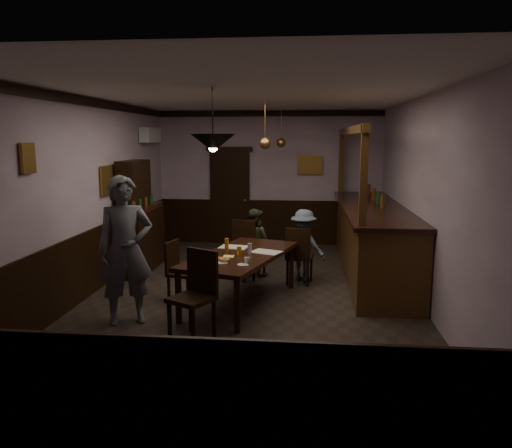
# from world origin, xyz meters

# --- Properties ---
(room) EXTENTS (5.01, 8.01, 3.01)m
(room) POSITION_xyz_m (0.00, 0.00, 1.50)
(room) COLOR #2D2621
(room) RESTS_ON ground
(dining_table) EXTENTS (1.61, 2.40, 0.75)m
(dining_table) POSITION_xyz_m (-0.10, -0.31, 0.69)
(dining_table) COLOR black
(dining_table) RESTS_ON ground
(chair_far_left) EXTENTS (0.59, 0.59, 1.03)m
(chair_far_left) POSITION_xyz_m (-0.16, 1.04, 0.56)
(chair_far_left) COLOR black
(chair_far_left) RESTS_ON ground
(chair_far_right) EXTENTS (0.48, 0.48, 0.96)m
(chair_far_right) POSITION_xyz_m (0.72, 0.77, 0.52)
(chair_far_right) COLOR black
(chair_far_right) RESTS_ON ground
(chair_near) EXTENTS (0.63, 0.63, 1.07)m
(chair_near) POSITION_xyz_m (-0.48, -1.56, 0.58)
(chair_near) COLOR black
(chair_near) RESTS_ON ground
(chair_side) EXTENTS (0.47, 0.47, 0.89)m
(chair_side) POSITION_xyz_m (-1.04, -0.22, 0.49)
(chair_side) COLOR black
(chair_side) RESTS_ON ground
(person_standing) EXTENTS (0.83, 0.71, 1.92)m
(person_standing) POSITION_xyz_m (-1.48, -1.18, 0.96)
(person_standing) COLOR #565B63
(person_standing) RESTS_ON ground
(person_seated_left) EXTENTS (0.72, 0.69, 1.18)m
(person_seated_left) POSITION_xyz_m (-0.07, 1.31, 0.59)
(person_seated_left) COLOR #404127
(person_seated_left) RESTS_ON ground
(person_seated_right) EXTENTS (0.90, 0.76, 1.21)m
(person_seated_right) POSITION_xyz_m (0.79, 1.04, 0.61)
(person_seated_right) COLOR slate
(person_seated_right) RESTS_ON ground
(newspaper_left) EXTENTS (0.46, 0.36, 0.01)m
(newspaper_left) POSITION_xyz_m (-0.26, 0.10, 0.75)
(newspaper_left) COLOR silver
(newspaper_left) RESTS_ON dining_table
(newspaper_right) EXTENTS (0.50, 0.44, 0.01)m
(newspaper_right) POSITION_xyz_m (0.26, -0.18, 0.75)
(newspaper_right) COLOR silver
(newspaper_right) RESTS_ON dining_table
(napkin) EXTENTS (0.19, 0.19, 0.00)m
(napkin) POSITION_xyz_m (-0.25, -0.50, 0.75)
(napkin) COLOR #FFF35D
(napkin) RESTS_ON dining_table
(saucer) EXTENTS (0.15, 0.15, 0.01)m
(saucer) POSITION_xyz_m (0.01, -0.97, 0.76)
(saucer) COLOR white
(saucer) RESTS_ON dining_table
(coffee_cup) EXTENTS (0.10, 0.10, 0.07)m
(coffee_cup) POSITION_xyz_m (0.05, -0.88, 0.80)
(coffee_cup) COLOR white
(coffee_cup) RESTS_ON saucer
(pastry_plate) EXTENTS (0.22, 0.22, 0.01)m
(pastry_plate) POSITION_xyz_m (-0.31, -0.87, 0.76)
(pastry_plate) COLOR white
(pastry_plate) RESTS_ON dining_table
(pastry_ring_a) EXTENTS (0.13, 0.13, 0.04)m
(pastry_ring_a) POSITION_xyz_m (-0.35, -0.79, 0.79)
(pastry_ring_a) COLOR #C68C47
(pastry_ring_a) RESTS_ON pastry_plate
(pastry_ring_b) EXTENTS (0.13, 0.13, 0.04)m
(pastry_ring_b) POSITION_xyz_m (-0.24, -0.85, 0.79)
(pastry_ring_b) COLOR #C68C47
(pastry_ring_b) RESTS_ON pastry_plate
(soda_can) EXTENTS (0.07, 0.07, 0.12)m
(soda_can) POSITION_xyz_m (-0.11, -0.41, 0.81)
(soda_can) COLOR gold
(soda_can) RESTS_ON dining_table
(beer_glass) EXTENTS (0.06, 0.06, 0.20)m
(beer_glass) POSITION_xyz_m (-0.32, -0.21, 0.85)
(beer_glass) COLOR #BF721E
(beer_glass) RESTS_ON dining_table
(water_glass) EXTENTS (0.06, 0.06, 0.15)m
(water_glass) POSITION_xyz_m (0.03, -0.30, 0.82)
(water_glass) COLOR silver
(water_glass) RESTS_ON dining_table
(pepper_mill) EXTENTS (0.04, 0.04, 0.14)m
(pepper_mill) POSITION_xyz_m (-0.68, -0.95, 0.82)
(pepper_mill) COLOR black
(pepper_mill) RESTS_ON dining_table
(sideboard) EXTENTS (0.54, 1.51, 2.00)m
(sideboard) POSITION_xyz_m (-2.21, 1.41, 0.80)
(sideboard) COLOR black
(sideboard) RESTS_ON ground
(bar_counter) EXTENTS (1.07, 4.60, 2.57)m
(bar_counter) POSITION_xyz_m (1.99, 1.55, 0.65)
(bar_counter) COLOR #492D13
(bar_counter) RESTS_ON ground
(door_back) EXTENTS (0.90, 0.06, 2.10)m
(door_back) POSITION_xyz_m (-0.90, 3.95, 1.05)
(door_back) COLOR black
(door_back) RESTS_ON ground
(ac_unit) EXTENTS (0.20, 0.85, 0.30)m
(ac_unit) POSITION_xyz_m (-2.38, 2.90, 2.45)
(ac_unit) COLOR white
(ac_unit) RESTS_ON ground
(picture_left_small) EXTENTS (0.04, 0.28, 0.36)m
(picture_left_small) POSITION_xyz_m (-2.46, -1.60, 2.15)
(picture_left_small) COLOR olive
(picture_left_small) RESTS_ON ground
(picture_left_large) EXTENTS (0.04, 0.62, 0.48)m
(picture_left_large) POSITION_xyz_m (-2.46, 0.80, 1.70)
(picture_left_large) COLOR olive
(picture_left_large) RESTS_ON ground
(picture_back) EXTENTS (0.55, 0.04, 0.42)m
(picture_back) POSITION_xyz_m (0.90, 3.96, 1.80)
(picture_back) COLOR olive
(picture_back) RESTS_ON ground
(pendant_iron) EXTENTS (0.56, 0.56, 0.78)m
(pendant_iron) POSITION_xyz_m (-0.34, -1.07, 2.33)
(pendant_iron) COLOR black
(pendant_iron) RESTS_ON ground
(pendant_brass_mid) EXTENTS (0.20, 0.20, 0.81)m
(pendant_brass_mid) POSITION_xyz_m (0.10, 1.45, 2.30)
(pendant_brass_mid) COLOR #BF8C3F
(pendant_brass_mid) RESTS_ON ground
(pendant_brass_far) EXTENTS (0.20, 0.20, 0.81)m
(pendant_brass_far) POSITION_xyz_m (0.30, 3.04, 2.30)
(pendant_brass_far) COLOR #BF8C3F
(pendant_brass_far) RESTS_ON ground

